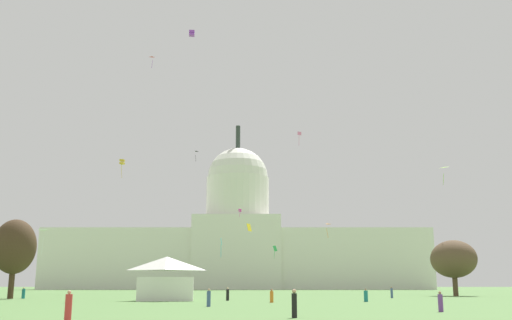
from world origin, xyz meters
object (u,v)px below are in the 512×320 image
at_px(person_black_lawn_far_left, 295,304).
at_px(kite_green_low, 275,249).
at_px(person_denim_mid_center, 209,298).
at_px(kite_gold_mid, 122,162).
at_px(kite_magenta_mid, 240,210).
at_px(person_teal_mid_right, 24,293).
at_px(person_purple_near_tree_west, 441,302).
at_px(kite_pink_mid, 300,135).
at_px(person_red_front_right, 69,308).
at_px(tree_west_far, 15,247).
at_px(event_tent, 167,279).
at_px(kite_cyan_low, 221,243).
at_px(person_orange_front_left, 272,296).
at_px(person_black_front_center, 228,294).
at_px(kite_red_high, 152,58).
at_px(kite_black_high, 195,153).
at_px(capitol_building, 237,245).
at_px(kite_yellow_low, 249,227).
at_px(kite_violet_high, 192,33).
at_px(kite_lime_mid, 443,170).
at_px(tree_east_near, 454,259).
at_px(person_teal_aisle_center, 366,296).
at_px(kite_white_low, 44,234).
at_px(kite_orange_low, 327,226).
at_px(person_denim_edge_east, 392,293).

relative_size(person_black_lawn_far_left, kite_green_low, 0.56).
bearing_deg(person_denim_mid_center, kite_green_low, -26.53).
bearing_deg(kite_gold_mid, kite_magenta_mid, 147.53).
bearing_deg(person_denim_mid_center, person_teal_mid_right, 23.04).
height_order(person_purple_near_tree_west, kite_pink_mid, kite_pink_mid).
relative_size(person_teal_mid_right, person_red_front_right, 0.92).
relative_size(tree_west_far, kite_magenta_mid, 5.21).
bearing_deg(person_purple_near_tree_west, event_tent, 106.11).
distance_m(person_teal_mid_right, kite_cyan_low, 31.82).
bearing_deg(person_orange_front_left, kite_cyan_low, 56.76).
height_order(person_black_front_center, kite_red_high, kite_red_high).
xyz_separation_m(person_black_front_center, kite_black_high, (-13.63, 85.14, 37.35)).
xyz_separation_m(capitol_building, kite_pink_mid, (16.61, -106.68, 16.60)).
bearing_deg(kite_yellow_low, kite_violet_high, -2.45).
height_order(person_teal_mid_right, person_red_front_right, person_red_front_right).
xyz_separation_m(kite_green_low, kite_lime_mid, (31.03, -31.11, 12.99)).
xyz_separation_m(kite_black_high, kite_yellow_low, (16.14, -71.99, -27.74)).
bearing_deg(person_purple_near_tree_west, tree_east_near, 45.56).
bearing_deg(kite_magenta_mid, person_teal_aisle_center, -103.87).
distance_m(kite_gold_mid, kite_white_low, 24.77).
bearing_deg(kite_gold_mid, kite_pink_mid, 96.54).
relative_size(person_teal_aisle_center, kite_green_low, 0.49).
xyz_separation_m(kite_pink_mid, kite_orange_low, (7.93, 20.25, -17.58)).
height_order(kite_pink_mid, kite_red_high, kite_red_high).
height_order(event_tent, kite_yellow_low, kite_yellow_low).
distance_m(person_orange_front_left, person_black_lawn_far_left, 29.81).
height_order(capitol_building, kite_pink_mid, capitol_building).
bearing_deg(person_denim_edge_east, kite_violet_high, 87.85).
relative_size(tree_west_far, kite_green_low, 3.65).
bearing_deg(event_tent, kite_black_high, 88.74).
xyz_separation_m(kite_violet_high, kite_green_low, (14.82, 52.49, -31.24)).
height_order(tree_west_far, person_red_front_right, tree_west_far).
height_order(person_purple_near_tree_west, kite_red_high, kite_red_high).
relative_size(person_orange_front_left, person_black_front_center, 0.93).
height_order(person_denim_mid_center, kite_lime_mid, kite_lime_mid).
xyz_separation_m(event_tent, person_orange_front_left, (12.87, -6.88, -1.97)).
distance_m(person_purple_near_tree_west, kite_red_high, 116.88).
bearing_deg(person_teal_mid_right, person_teal_aisle_center, 13.78).
bearing_deg(kite_cyan_low, person_teal_aisle_center, 75.90).
bearing_deg(capitol_building, person_teal_mid_right, -100.32).
bearing_deg(kite_yellow_low, capitol_building, -94.67).
xyz_separation_m(person_purple_near_tree_west, person_denim_mid_center, (-18.12, 10.01, 0.07)).
relative_size(capitol_building, person_denim_edge_east, 89.80).
relative_size(person_teal_aisle_center, kite_cyan_low, 0.46).
xyz_separation_m(capitol_building, tree_west_far, (-27.38, -143.48, -9.56)).
relative_size(kite_magenta_mid, kite_white_low, 0.52).
xyz_separation_m(person_teal_aisle_center, person_black_lawn_far_left, (-10.47, -32.80, 0.15)).
distance_m(kite_cyan_low, kite_red_high, 66.07).
height_order(tree_east_near, kite_red_high, kite_red_high).
distance_m(person_teal_mid_right, person_black_lawn_far_left, 59.97).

